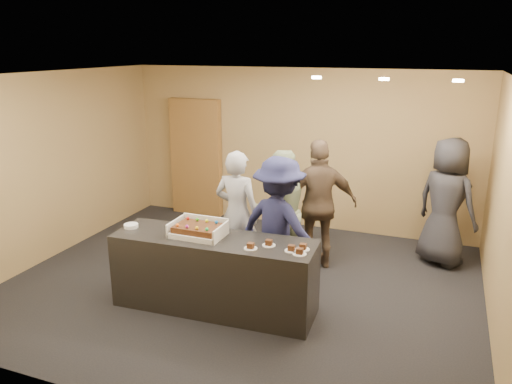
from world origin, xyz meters
TOP-DOWN VIEW (x-y plane):
  - room at (0.00, 0.00)m, footprint 6.04×6.00m
  - serving_counter at (-0.06, -0.68)m, footprint 2.43×0.81m
  - storage_cabinet at (-1.90, 2.41)m, footprint 0.97×0.15m
  - cake_box at (-0.26, -0.66)m, footprint 0.61×0.42m
  - sheet_cake at (-0.26, -0.68)m, footprint 0.52×0.36m
  - plate_stack at (-1.15, -0.73)m, footprint 0.17×0.17m
  - slice_a at (0.46, -0.82)m, footprint 0.15×0.15m
  - slice_b at (0.62, -0.66)m, footprint 0.15×0.15m
  - slice_c at (0.90, -0.72)m, footprint 0.15×0.15m
  - slice_d at (1.00, -0.64)m, footprint 0.15×0.15m
  - slice_e at (1.00, -0.77)m, footprint 0.15×0.15m
  - person_server_grey at (-0.19, 0.32)m, footprint 0.64×0.43m
  - person_sage_man at (0.30, 0.67)m, footprint 1.05×1.01m
  - person_navy_man at (0.51, 0.00)m, footprint 1.28×0.95m
  - person_brown_extra at (0.79, 0.93)m, footprint 1.16×0.88m
  - person_dark_suit at (2.44, 1.69)m, footprint 1.07×0.97m
  - ceiling_spotlights at (1.60, 0.50)m, footprint 1.72×0.12m

SIDE VIEW (x-z plane):
  - serving_counter at x=-0.06m, z-range 0.00..0.90m
  - person_sage_man at x=0.30m, z-range 0.00..1.71m
  - person_server_grey at x=-0.19m, z-range 0.00..1.73m
  - person_navy_man at x=0.51m, z-range 0.00..1.77m
  - person_brown_extra at x=0.79m, z-range 0.00..1.84m
  - plate_stack at x=-1.15m, z-range 0.90..0.94m
  - person_dark_suit at x=2.44m, z-range 0.00..1.84m
  - slice_a at x=0.46m, z-range 0.89..0.96m
  - slice_b at x=0.62m, z-range 0.89..0.96m
  - slice_c at x=0.90m, z-range 0.89..0.96m
  - slice_d at x=1.00m, z-range 0.89..0.96m
  - slice_e at x=1.00m, z-range 0.89..0.96m
  - cake_box at x=-0.26m, z-range 0.85..1.03m
  - sheet_cake at x=-0.26m, z-range 0.94..1.05m
  - storage_cabinet at x=-1.90m, z-range 0.00..2.14m
  - room at x=0.00m, z-range 0.00..2.70m
  - ceiling_spotlights at x=1.60m, z-range 2.66..2.69m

